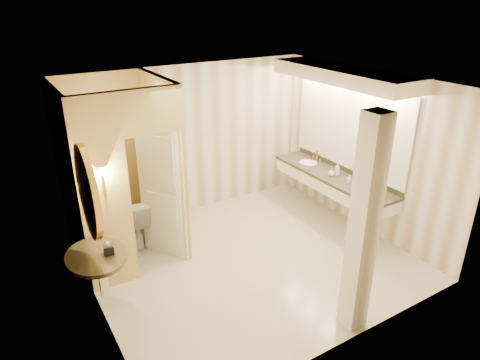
% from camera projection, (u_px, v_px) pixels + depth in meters
% --- Properties ---
extents(floor, '(4.50, 4.50, 0.00)m').
position_uv_depth(floor, '(250.00, 260.00, 6.59)').
color(floor, beige).
rests_on(floor, ground).
extents(ceiling, '(4.50, 4.50, 0.00)m').
position_uv_depth(ceiling, '(252.00, 84.00, 5.50)').
color(ceiling, silver).
rests_on(ceiling, wall_back).
extents(wall_back, '(4.50, 0.02, 2.70)m').
position_uv_depth(wall_back, '(190.00, 141.00, 7.61)').
color(wall_back, white).
rests_on(wall_back, floor).
extents(wall_front, '(4.50, 0.02, 2.70)m').
position_uv_depth(wall_front, '(354.00, 245.00, 4.48)').
color(wall_front, white).
rests_on(wall_front, floor).
extents(wall_left, '(0.02, 4.00, 2.70)m').
position_uv_depth(wall_left, '(88.00, 220.00, 4.97)').
color(wall_left, white).
rests_on(wall_left, floor).
extents(wall_right, '(0.02, 4.00, 2.70)m').
position_uv_depth(wall_right, '(364.00, 152.00, 7.12)').
color(wall_right, white).
rests_on(wall_right, floor).
extents(toilet_closet, '(1.50, 1.55, 2.70)m').
position_uv_depth(toilet_closet, '(150.00, 171.00, 6.25)').
color(toilet_closet, '#F3DD7F').
rests_on(toilet_closet, floor).
extents(wall_sconce, '(0.14, 0.14, 0.42)m').
position_uv_depth(wall_sconce, '(102.00, 172.00, 5.31)').
color(wall_sconce, '#BD8B3C').
rests_on(wall_sconce, toilet_closet).
extents(vanity, '(0.75, 2.70, 2.09)m').
position_uv_depth(vanity, '(339.00, 133.00, 7.16)').
color(vanity, white).
rests_on(vanity, floor).
extents(console_shelf, '(0.89, 0.89, 1.90)m').
position_uv_depth(console_shelf, '(92.00, 221.00, 4.98)').
color(console_shelf, black).
rests_on(console_shelf, floor).
extents(pillar, '(0.26, 0.26, 2.70)m').
position_uv_depth(pillar, '(363.00, 228.00, 4.80)').
color(pillar, white).
rests_on(pillar, floor).
extents(tissue_box, '(0.14, 0.14, 0.12)m').
position_uv_depth(tissue_box, '(109.00, 250.00, 5.16)').
color(tissue_box, black).
rests_on(tissue_box, console_shelf).
extents(toilet, '(0.51, 0.83, 0.82)m').
position_uv_depth(toilet, '(132.00, 221.00, 6.87)').
color(toilet, white).
rests_on(toilet, floor).
extents(soap_bottle_a, '(0.07, 0.07, 0.13)m').
position_uv_depth(soap_bottle_a, '(349.00, 179.00, 7.09)').
color(soap_bottle_a, beige).
rests_on(soap_bottle_a, vanity).
extents(soap_bottle_b, '(0.12, 0.12, 0.13)m').
position_uv_depth(soap_bottle_b, '(331.00, 172.00, 7.35)').
color(soap_bottle_b, silver).
rests_on(soap_bottle_b, vanity).
extents(soap_bottle_c, '(0.09, 0.09, 0.24)m').
position_uv_depth(soap_bottle_c, '(337.00, 169.00, 7.35)').
color(soap_bottle_c, '#C6B28C').
rests_on(soap_bottle_c, vanity).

